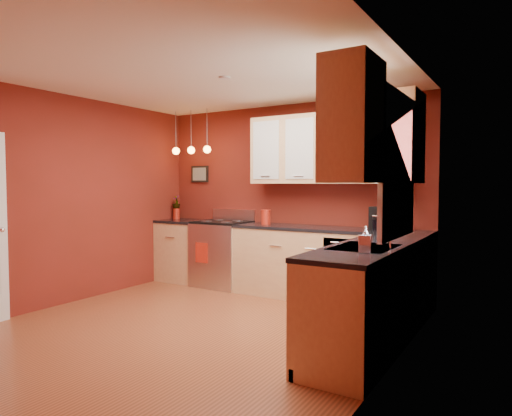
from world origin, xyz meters
The scene contains 25 objects.
floor centered at (0.00, 0.00, 0.00)m, with size 4.20×4.20×0.00m, color #9C4F2D.
ceiling centered at (0.00, 0.00, 2.60)m, with size 4.00×4.20×0.02m, color white.
wall_back centered at (0.00, 2.10, 1.30)m, with size 4.00×0.02×2.60m, color maroon.
wall_left centered at (-2.00, 0.00, 1.30)m, with size 0.02×4.20×2.60m, color maroon.
wall_right centered at (2.00, 0.00, 1.30)m, with size 0.02×4.20×2.60m, color maroon.
base_cabinets_back_left centered at (-1.65, 1.80, 0.45)m, with size 0.70×0.60×0.90m, color #E2B679.
base_cabinets_back_right centered at (0.73, 1.80, 0.45)m, with size 2.54×0.60×0.90m, color #E2B679.
base_cabinets_right centered at (1.70, 0.45, 0.45)m, with size 0.60×2.10×0.90m, color #E2B679.
counter_back_left centered at (-1.65, 1.80, 0.92)m, with size 0.70×0.62×0.04m, color black.
counter_back_right centered at (0.73, 1.80, 0.92)m, with size 2.54×0.62×0.04m, color black.
counter_right centered at (1.70, 0.45, 0.92)m, with size 0.62×2.10×0.04m, color black.
gas_range centered at (-0.92, 1.80, 0.48)m, with size 0.76×0.64×1.11m.
dishwasher_front centered at (1.10, 1.51, 0.45)m, with size 0.60×0.02×0.80m, color silver.
sink centered at (1.70, 0.30, 0.92)m, with size 0.50×0.70×0.33m.
window centered at (1.97, 0.30, 1.69)m, with size 0.06×1.02×1.22m.
upper_cabinets_back centered at (0.60, 1.93, 1.95)m, with size 2.00×0.35×0.90m, color #E2B679.
upper_cabinets_right centered at (1.82, 0.32, 1.95)m, with size 0.35×1.95×0.90m, color #E2B679.
wall_picture centered at (-1.55, 2.08, 1.65)m, with size 0.32×0.03×0.26m, color black.
pendant_lights centered at (-1.45, 1.75, 2.01)m, with size 0.71×0.11×0.66m.
red_canister centered at (-0.17, 1.78, 1.04)m, with size 0.13×0.13×0.20m.
red_vase centered at (-1.89, 1.90, 1.02)m, with size 0.10×0.10×0.17m, color #B22313.
flowers centered at (-1.89, 1.90, 1.20)m, with size 0.13×0.13×0.23m, color #B22313.
coffee_maker centered at (1.37, 1.81, 1.07)m, with size 0.21×0.20×0.28m.
soap_pump centered at (1.82, -0.04, 1.05)m, with size 0.10×0.10×0.22m, color silver.
dish_towel centered at (-1.04, 1.47, 0.52)m, with size 0.21×0.01×0.29m, color #B22313.
Camera 1 is at (2.97, -3.60, 1.49)m, focal length 32.00 mm.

